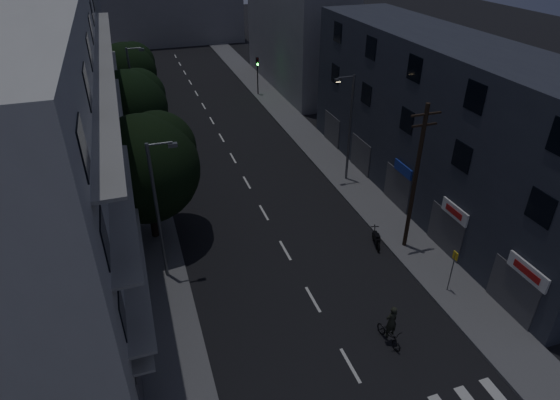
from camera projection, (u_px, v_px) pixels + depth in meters
ground at (232, 156)px, 39.74m from camera, size 160.00×160.00×0.00m
sidewalk_left at (141, 168)px, 37.66m from camera, size 3.00×90.00×0.15m
sidewalk_right at (313, 143)px, 41.74m from camera, size 3.00×90.00×0.15m
lane_markings at (217, 129)px, 44.82m from camera, size 0.15×60.50×0.01m
building_left at (52, 125)px, 27.19m from camera, size 7.00×36.00×14.00m
building_right at (441, 124)px, 31.22m from camera, size 6.19×28.00×11.00m
building_far_left at (72, 18)px, 51.06m from camera, size 6.00×20.00×16.00m
building_far_right at (296, 29)px, 53.47m from camera, size 6.00×20.00×13.00m
building_far_end at (164, 10)px, 73.75m from camera, size 24.00×8.00×10.00m
tree_near at (145, 164)px, 27.00m from camera, size 6.40×6.40×7.89m
tree_mid at (129, 105)px, 36.47m from camera, size 6.01×6.01×7.40m
tree_far at (127, 70)px, 45.47m from camera, size 5.78×5.78×7.15m
traffic_signal_far_right at (257, 68)px, 51.77m from camera, size 0.28×0.37×4.10m
traffic_signal_far_left at (135, 75)px, 49.42m from camera, size 0.28×0.37×4.10m
street_lamp_left_near at (159, 207)px, 23.95m from camera, size 1.51×0.25×8.00m
street_lamp_right at (349, 124)px, 33.63m from camera, size 1.51×0.25×8.00m
street_lamp_left_far at (134, 90)px, 40.45m from camera, size 1.51×0.25×8.00m
utility_pole at (416, 177)px, 26.18m from camera, size 1.80×0.24×9.00m
bus_stop_sign at (453, 264)px, 24.23m from camera, size 0.06×0.35×2.52m
motorcycle at (376, 239)px, 28.60m from camera, size 0.68×1.72×1.13m
cyclist at (390, 330)px, 21.86m from camera, size 0.83×1.80×2.20m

